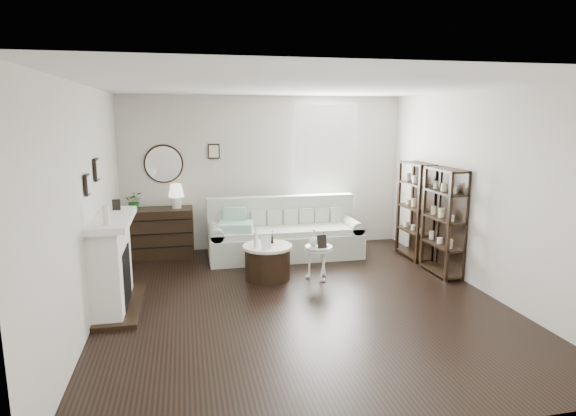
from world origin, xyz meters
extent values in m
plane|color=black|center=(0.00, 0.00, 0.00)|extent=(5.50, 5.50, 0.00)
plane|color=white|center=(0.00, 0.00, 2.70)|extent=(5.50, 5.50, 0.00)
plane|color=beige|center=(0.00, 2.75, 1.35)|extent=(5.00, 0.00, 5.00)
plane|color=beige|center=(0.00, -2.75, 1.35)|extent=(5.00, 0.00, 5.00)
plane|color=beige|center=(-2.50, 0.00, 1.35)|extent=(0.00, 5.50, 5.50)
plane|color=beige|center=(2.50, 0.00, 1.35)|extent=(0.00, 5.50, 5.50)
cube|color=white|center=(1.10, 2.73, 1.60)|extent=(1.00, 0.02, 1.80)
cube|color=white|center=(1.10, 2.67, 1.60)|extent=(1.15, 0.02, 1.90)
cylinder|color=silver|center=(-1.75, 2.72, 1.55)|extent=(0.60, 0.03, 0.60)
cube|color=black|center=(-0.90, 2.72, 1.75)|extent=(0.20, 0.03, 0.26)
cube|color=white|center=(-2.33, 0.30, 0.55)|extent=(0.34, 1.20, 1.10)
cube|color=black|center=(-2.30, 0.30, 0.40)|extent=(0.30, 0.65, 0.70)
cube|color=white|center=(-2.28, 0.30, 1.12)|extent=(0.44, 1.35, 0.08)
cube|color=black|center=(-2.25, 0.30, 0.03)|extent=(0.50, 1.40, 0.05)
cylinder|color=beige|center=(-2.28, -0.15, 1.27)|extent=(0.08, 0.08, 0.22)
cube|color=black|center=(-2.28, 0.70, 1.23)|extent=(0.10, 0.03, 0.14)
cube|color=black|center=(-2.47, -0.05, 1.60)|extent=(0.03, 0.18, 0.24)
cube|color=black|center=(-2.47, 0.60, 1.70)|extent=(0.03, 0.22, 0.28)
cube|color=black|center=(2.33, 1.55, 0.80)|extent=(0.30, 0.80, 1.60)
cylinder|color=beige|center=(2.31, 1.30, 0.52)|extent=(0.08, 0.08, 0.11)
cylinder|color=beige|center=(2.31, 1.55, 0.52)|extent=(0.08, 0.08, 0.11)
cylinder|color=beige|center=(2.31, 1.80, 0.52)|extent=(0.08, 0.08, 0.11)
cylinder|color=beige|center=(2.31, 1.30, 0.92)|extent=(0.08, 0.08, 0.11)
cylinder|color=beige|center=(2.31, 1.55, 0.92)|extent=(0.08, 0.08, 0.11)
cylinder|color=beige|center=(2.31, 1.80, 0.92)|extent=(0.08, 0.08, 0.11)
cylinder|color=beige|center=(2.31, 1.30, 1.32)|extent=(0.08, 0.08, 0.11)
cylinder|color=beige|center=(2.31, 1.55, 1.32)|extent=(0.08, 0.08, 0.11)
cylinder|color=beige|center=(2.31, 1.80, 1.32)|extent=(0.08, 0.08, 0.11)
cube|color=black|center=(2.33, 0.65, 0.80)|extent=(0.30, 0.80, 1.60)
cylinder|color=beige|center=(2.31, 0.40, 0.52)|extent=(0.08, 0.08, 0.11)
cylinder|color=beige|center=(2.31, 0.65, 0.52)|extent=(0.08, 0.08, 0.11)
cylinder|color=beige|center=(2.31, 0.90, 0.52)|extent=(0.08, 0.08, 0.11)
cylinder|color=beige|center=(2.31, 0.40, 0.92)|extent=(0.08, 0.08, 0.11)
cylinder|color=beige|center=(2.31, 0.65, 0.92)|extent=(0.08, 0.08, 0.11)
cylinder|color=beige|center=(2.31, 0.90, 0.92)|extent=(0.08, 0.08, 0.11)
cylinder|color=beige|center=(2.31, 0.40, 1.32)|extent=(0.08, 0.08, 0.11)
cylinder|color=beige|center=(2.31, 0.65, 1.32)|extent=(0.08, 0.08, 0.11)
cylinder|color=beige|center=(2.31, 0.90, 1.32)|extent=(0.08, 0.08, 0.11)
cube|color=#B6BEAA|center=(0.21, 2.00, 0.21)|extent=(2.55, 0.88, 0.41)
cube|color=#B6BEAA|center=(0.21, 1.97, 0.46)|extent=(2.21, 0.71, 0.10)
cube|color=#B6BEAA|center=(0.21, 2.34, 0.60)|extent=(2.55, 0.20, 0.78)
cube|color=#B6BEAA|center=(-0.95, 2.00, 0.26)|extent=(0.22, 0.83, 0.51)
cube|color=#B6BEAA|center=(1.36, 2.00, 0.26)|extent=(0.22, 0.83, 0.51)
cube|color=#227E60|center=(-0.63, 1.95, 0.58)|extent=(0.63, 0.55, 0.14)
cube|color=brown|center=(1.23, 1.90, 0.18)|extent=(0.57, 0.38, 0.36)
cube|color=black|center=(-1.92, 2.47, 0.41)|extent=(1.24, 0.52, 0.83)
cube|color=black|center=(-1.92, 2.20, 0.23)|extent=(1.19, 0.01, 0.02)
cube|color=black|center=(-1.92, 2.20, 0.45)|extent=(1.19, 0.01, 0.02)
cube|color=black|center=(-1.92, 2.20, 0.68)|extent=(1.19, 0.01, 0.01)
imported|color=#1B5919|center=(-2.23, 2.42, 0.98)|extent=(0.30, 0.26, 0.31)
cylinder|color=black|center=(-0.27, 0.98, 0.23)|extent=(0.66, 0.66, 0.46)
cylinder|color=beige|center=(-0.27, 0.98, 0.48)|extent=(0.72, 0.72, 0.04)
cylinder|color=white|center=(0.45, 0.81, 0.48)|extent=(0.40, 0.40, 0.03)
cylinder|color=white|center=(0.45, 0.81, 0.45)|extent=(0.41, 0.41, 0.02)
cylinder|color=white|center=(0.45, 0.81, 0.23)|extent=(0.03, 0.03, 0.46)
cylinder|color=silver|center=(-0.45, 0.90, 0.64)|extent=(0.07, 0.07, 0.28)
cube|color=white|center=(-0.32, 0.80, 0.60)|extent=(0.15, 0.08, 0.19)
cube|color=black|center=(0.47, 0.70, 0.59)|extent=(0.15, 0.08, 0.19)
camera|label=1|loc=(-1.41, -5.69, 2.35)|focal=30.00mm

